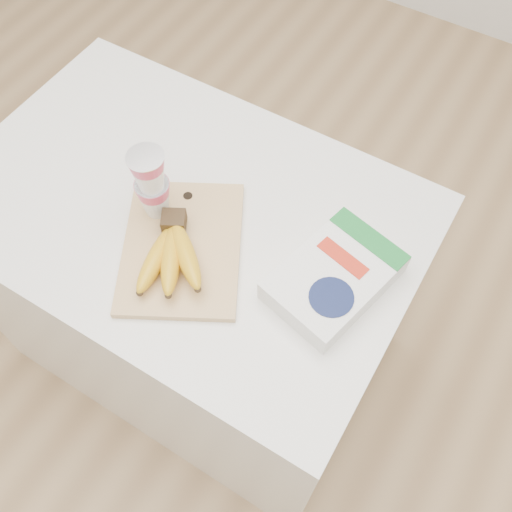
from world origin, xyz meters
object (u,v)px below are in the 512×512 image
Objects in this scene: bananas at (171,254)px; cutting_board at (182,247)px; cereal_box at (334,277)px; yogurt_stack at (151,183)px; table at (198,290)px.

cutting_board is at bearing 99.23° from bananas.
cereal_box is (0.30, 0.13, -0.01)m from bananas.
table is at bearing 56.51° from yogurt_stack.
cereal_box reaches higher than table.
cutting_board is 1.87× the size of yogurt_stack.
yogurt_stack is (-0.10, 0.08, 0.07)m from bananas.
cereal_box reaches higher than cutting_board.
yogurt_stack reaches higher than table.
bananas is (0.07, -0.13, 0.43)m from table.
yogurt_stack is (-0.09, 0.04, 0.10)m from cutting_board.
table is 3.17× the size of cutting_board.
table is at bearing 96.05° from cutting_board.
cutting_board is (0.06, -0.09, 0.39)m from table.
yogurt_stack is at bearing -123.49° from table.
bananas is at bearing -143.40° from cereal_box.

